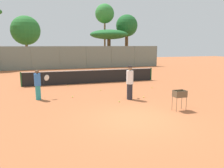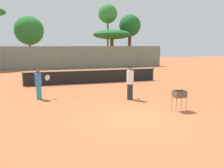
{
  "view_description": "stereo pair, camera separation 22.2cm",
  "coord_description": "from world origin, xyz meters",
  "px_view_note": "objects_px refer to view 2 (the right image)",
  "views": [
    {
      "loc": [
        -3.43,
        -7.91,
        3.02
      ],
      "look_at": [
        -0.18,
        2.74,
        1.0
      ],
      "focal_mm": 35.0,
      "sensor_mm": 36.0,
      "label": 1
    },
    {
      "loc": [
        -3.22,
        -7.98,
        3.02
      ],
      "look_at": [
        -0.18,
        2.74,
        1.0
      ],
      "focal_mm": 35.0,
      "sensor_mm": 36.0,
      "label": 2
    }
  ],
  "objects_px": {
    "tennis_net": "(93,76)",
    "player_white_outfit": "(130,82)",
    "ball_cart": "(180,96)",
    "player_red_cap": "(39,84)"
  },
  "relations": [
    {
      "from": "tennis_net",
      "to": "player_white_outfit",
      "type": "xyz_separation_m",
      "value": [
        0.97,
        -5.7,
        0.41
      ]
    },
    {
      "from": "player_white_outfit",
      "to": "ball_cart",
      "type": "relative_size",
      "value": 1.96
    },
    {
      "from": "player_white_outfit",
      "to": "ball_cart",
      "type": "height_order",
      "value": "player_white_outfit"
    },
    {
      "from": "player_white_outfit",
      "to": "ball_cart",
      "type": "xyz_separation_m",
      "value": [
        1.42,
        -2.64,
        -0.25
      ]
    },
    {
      "from": "tennis_net",
      "to": "player_red_cap",
      "type": "height_order",
      "value": "player_red_cap"
    },
    {
      "from": "tennis_net",
      "to": "ball_cart",
      "type": "bearing_deg",
      "value": -73.98
    },
    {
      "from": "player_white_outfit",
      "to": "player_red_cap",
      "type": "relative_size",
      "value": 1.12
    },
    {
      "from": "player_white_outfit",
      "to": "ball_cart",
      "type": "bearing_deg",
      "value": -137.31
    },
    {
      "from": "player_white_outfit",
      "to": "ball_cart",
      "type": "distance_m",
      "value": 3.01
    },
    {
      "from": "player_white_outfit",
      "to": "player_red_cap",
      "type": "distance_m",
      "value": 5.07
    }
  ]
}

